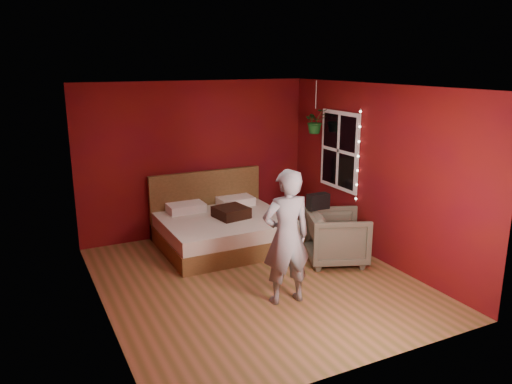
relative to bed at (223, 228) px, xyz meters
name	(u,v)px	position (x,y,z in m)	size (l,w,h in m)	color
floor	(255,280)	(-0.13, -1.45, -0.28)	(4.50, 4.50, 0.00)	brown
room_walls	(255,160)	(-0.13, -1.45, 1.39)	(4.04, 4.54, 2.62)	#67120A
window	(339,151)	(1.84, -0.55, 1.22)	(0.05, 0.97, 1.27)	white
fairy_lights	(358,156)	(1.81, -1.07, 1.22)	(0.04, 0.04, 1.45)	silver
bed	(223,228)	(0.00, 0.00, 0.00)	(1.99, 1.69, 1.09)	brown
person	(286,237)	(-0.06, -2.16, 0.56)	(0.62, 0.40, 1.69)	gray
armchair	(337,237)	(1.24, -1.40, 0.10)	(0.83, 0.85, 0.77)	#63604E
handbag	(318,201)	(1.08, -1.12, 0.60)	(0.32, 0.16, 0.23)	black
throw_pillow	(231,212)	(0.10, -0.14, 0.30)	(0.47, 0.47, 0.17)	black
hanging_plant	(315,121)	(1.64, -0.12, 1.66)	(0.37, 0.32, 0.86)	silver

